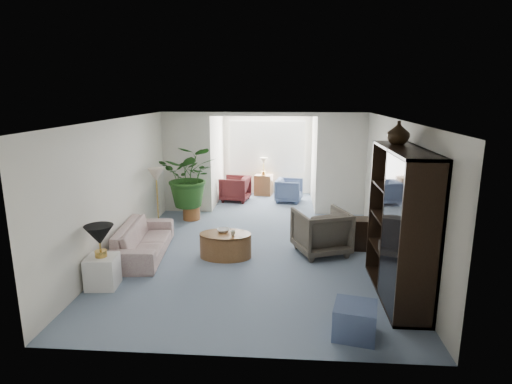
# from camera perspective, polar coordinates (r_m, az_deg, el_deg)

# --- Properties ---
(floor) EXTENTS (6.00, 6.00, 0.00)m
(floor) POSITION_cam_1_polar(r_m,az_deg,el_deg) (7.88, -0.32, -8.82)
(floor) COLOR gray
(floor) RESTS_ON ground
(sunroom_floor) EXTENTS (2.60, 2.60, 0.00)m
(sunroom_floor) POSITION_cam_1_polar(r_m,az_deg,el_deg) (11.77, 1.23, -1.33)
(sunroom_floor) COLOR gray
(sunroom_floor) RESTS_ON ground
(back_pier_left) EXTENTS (1.20, 0.12, 2.50)m
(back_pier_left) POSITION_cam_1_polar(r_m,az_deg,el_deg) (10.71, -9.27, 3.88)
(back_pier_left) COLOR white
(back_pier_left) RESTS_ON ground
(back_pier_right) EXTENTS (1.20, 0.12, 2.50)m
(back_pier_right) POSITION_cam_1_polar(r_m,az_deg,el_deg) (10.50, 11.38, 3.61)
(back_pier_right) COLOR white
(back_pier_right) RESTS_ON ground
(back_header) EXTENTS (2.60, 0.12, 0.10)m
(back_header) POSITION_cam_1_polar(r_m,az_deg,el_deg) (10.31, 0.98, 10.40)
(back_header) COLOR white
(back_header) RESTS_ON back_pier_left
(window_pane) EXTENTS (2.20, 0.02, 1.50)m
(window_pane) POSITION_cam_1_polar(r_m,az_deg,el_deg) (12.57, 1.52, 6.10)
(window_pane) COLOR white
(window_blinds) EXTENTS (2.20, 0.02, 1.50)m
(window_blinds) POSITION_cam_1_polar(r_m,az_deg,el_deg) (12.54, 1.51, 6.08)
(window_blinds) COLOR white
(framed_picture) EXTENTS (0.04, 0.50, 0.40)m
(framed_picture) POSITION_cam_1_polar(r_m,az_deg,el_deg) (7.53, 18.64, 2.92)
(framed_picture) COLOR #BFB299
(sofa) EXTENTS (0.98, 2.07, 0.58)m
(sofa) POSITION_cam_1_polar(r_m,az_deg,el_deg) (8.18, -14.84, -6.24)
(sofa) COLOR beige
(sofa) RESTS_ON ground
(end_table) EXTENTS (0.50, 0.50, 0.50)m
(end_table) POSITION_cam_1_polar(r_m,az_deg,el_deg) (7.10, -19.91, -10.03)
(end_table) COLOR white
(end_table) RESTS_ON ground
(table_lamp) EXTENTS (0.44, 0.44, 0.30)m
(table_lamp) POSITION_cam_1_polar(r_m,az_deg,el_deg) (6.89, -20.30, -5.44)
(table_lamp) COLOR black
(table_lamp) RESTS_ON end_table
(floor_lamp) EXTENTS (0.36, 0.36, 0.28)m
(floor_lamp) POSITION_cam_1_polar(r_m,az_deg,el_deg) (9.29, -13.26, 2.28)
(floor_lamp) COLOR beige
(floor_lamp) RESTS_ON ground
(coffee_table) EXTENTS (1.18, 1.18, 0.45)m
(coffee_table) POSITION_cam_1_polar(r_m,az_deg,el_deg) (7.86, -4.11, -7.14)
(coffee_table) COLOR brown
(coffee_table) RESTS_ON ground
(coffee_bowl) EXTENTS (0.29, 0.29, 0.06)m
(coffee_bowl) POSITION_cam_1_polar(r_m,az_deg,el_deg) (7.88, -4.40, -5.15)
(coffee_bowl) COLOR white
(coffee_bowl) RESTS_ON coffee_table
(coffee_cup) EXTENTS (0.12, 0.12, 0.09)m
(coffee_cup) POSITION_cam_1_polar(r_m,az_deg,el_deg) (7.66, -3.13, -5.55)
(coffee_cup) COLOR beige
(coffee_cup) RESTS_ON coffee_table
(wingback_chair) EXTENTS (1.17, 1.19, 0.85)m
(wingback_chair) POSITION_cam_1_polar(r_m,az_deg,el_deg) (8.06, 8.73, -5.26)
(wingback_chair) COLOR #5A5147
(wingback_chair) RESTS_ON ground
(side_table_dark) EXTENTS (0.50, 0.40, 0.60)m
(side_table_dark) POSITION_cam_1_polar(r_m,az_deg,el_deg) (8.46, 13.29, -5.45)
(side_table_dark) COLOR black
(side_table_dark) RESTS_ON ground
(entertainment_cabinet) EXTENTS (0.53, 1.98, 2.20)m
(entertainment_cabinet) POSITION_cam_1_polar(r_m,az_deg,el_deg) (6.49, 18.82, -4.13)
(entertainment_cabinet) COLOR black
(entertainment_cabinet) RESTS_ON ground
(cabinet_urn) EXTENTS (0.33, 0.33, 0.35)m
(cabinet_urn) POSITION_cam_1_polar(r_m,az_deg,el_deg) (6.73, 18.57, 7.57)
(cabinet_urn) COLOR black
(cabinet_urn) RESTS_ON entertainment_cabinet
(ottoman) EXTENTS (0.61, 0.61, 0.41)m
(ottoman) POSITION_cam_1_polar(r_m,az_deg,el_deg) (5.63, 13.13, -16.42)
(ottoman) COLOR slate
(ottoman) RESTS_ON ground
(plant_pot) EXTENTS (0.40, 0.40, 0.32)m
(plant_pot) POSITION_cam_1_polar(r_m,az_deg,el_deg) (10.24, -8.66, -2.78)
(plant_pot) COLOR #95562B
(plant_pot) RESTS_ON ground
(house_plant) EXTENTS (1.32, 1.14, 1.46)m
(house_plant) POSITION_cam_1_polar(r_m,az_deg,el_deg) (10.03, -8.84, 2.11)
(house_plant) COLOR #24521C
(house_plant) RESTS_ON plant_pot
(sunroom_chair_blue) EXTENTS (0.80, 0.79, 0.64)m
(sunroom_chair_blue) POSITION_cam_1_polar(r_m,az_deg,el_deg) (11.75, 4.47, 0.21)
(sunroom_chair_blue) COLOR slate
(sunroom_chair_blue) RESTS_ON ground
(sunroom_chair_maroon) EXTENTS (0.87, 0.86, 0.69)m
(sunroom_chair_maroon) POSITION_cam_1_polar(r_m,az_deg,el_deg) (11.83, -2.82, 0.45)
(sunroom_chair_maroon) COLOR #511B1D
(sunroom_chair_maroon) RESTS_ON ground
(sunroom_table) EXTENTS (0.55, 0.46, 0.60)m
(sunroom_table) POSITION_cam_1_polar(r_m,az_deg,el_deg) (12.50, 1.01, 0.96)
(sunroom_table) COLOR brown
(sunroom_table) RESTS_ON ground
(shelf_clutter) EXTENTS (0.30, 1.11, 0.61)m
(shelf_clutter) POSITION_cam_1_polar(r_m,az_deg,el_deg) (6.41, 18.57, -7.24)
(shelf_clutter) COLOR #2B2925
(shelf_clutter) RESTS_ON entertainment_cabinet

